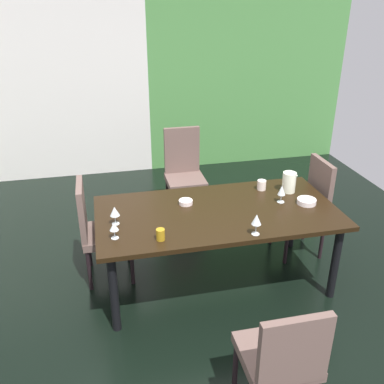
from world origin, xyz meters
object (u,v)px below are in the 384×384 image
at_px(dining_table, 217,218).
at_px(chair_head_near, 283,357).
at_px(wine_glass_rear, 256,220).
at_px(chair_left_far, 98,227).
at_px(cup_near_window, 262,185).
at_px(cup_north, 160,235).
at_px(serving_bowl_left, 307,201).
at_px(wine_glass_right, 115,212).
at_px(wine_glass_west, 114,227).
at_px(serving_bowl_south, 186,202).
at_px(chair_right_far, 307,204).
at_px(wine_glass_east, 282,191).
at_px(chair_head_far, 184,169).
at_px(pitcher_corner, 289,182).

distance_m(dining_table, chair_head_near, 1.44).
bearing_deg(wine_glass_rear, chair_left_far, 147.49).
height_order(chair_head_near, cup_near_window, chair_head_near).
bearing_deg(cup_north, wine_glass_rear, -6.29).
xyz_separation_m(dining_table, serving_bowl_left, (0.81, -0.05, 0.09)).
height_order(cup_north, cup_near_window, cup_near_window).
xyz_separation_m(chair_left_far, cup_near_window, (1.55, -0.00, 0.26)).
bearing_deg(chair_head_near, wine_glass_right, 121.92).
relative_size(wine_glass_west, cup_near_window, 1.42).
bearing_deg(serving_bowl_south, chair_right_far, 6.43).
height_order(wine_glass_right, wine_glass_east, wine_glass_east).
height_order(wine_glass_right, serving_bowl_left, wine_glass_right).
bearing_deg(wine_glass_right, chair_right_far, 10.95).
bearing_deg(wine_glass_right, chair_left_far, 112.89).
relative_size(dining_table, wine_glass_right, 13.39).
height_order(chair_right_far, wine_glass_right, chair_right_far).
bearing_deg(wine_glass_rear, chair_head_far, 95.40).
bearing_deg(chair_right_far, pitcher_corner, 110.29).
distance_m(chair_left_far, chair_head_far, 1.52).
height_order(wine_glass_rear, wine_glass_east, wine_glass_rear).
bearing_deg(serving_bowl_south, chair_head_near, -81.60).
distance_m(wine_glass_east, cup_near_window, 0.30).
xyz_separation_m(chair_left_far, wine_glass_right, (0.16, -0.37, 0.33)).
height_order(wine_glass_rear, serving_bowl_south, wine_glass_rear).
relative_size(chair_head_near, chair_right_far, 0.92).
bearing_deg(wine_glass_right, chair_head_far, 59.55).
bearing_deg(chair_right_far, wine_glass_right, 100.95).
relative_size(wine_glass_right, cup_north, 1.71).
distance_m(chair_left_far, serving_bowl_south, 0.83).
height_order(dining_table, wine_glass_east, wine_glass_east).
bearing_deg(chair_head_near, wine_glass_east, 67.81).
bearing_deg(cup_near_window, chair_right_far, 0.32).
xyz_separation_m(cup_near_window, pitcher_corner, (0.23, -0.10, 0.05)).
xyz_separation_m(chair_right_far, wine_glass_west, (-1.92, -0.59, 0.30)).
bearing_deg(chair_left_far, cup_north, 34.55).
bearing_deg(chair_head_far, wine_glass_right, 59.55).
bearing_deg(pitcher_corner, chair_left_far, 176.77).
bearing_deg(chair_left_far, wine_glass_rear, 57.49).
height_order(chair_left_far, pitcher_corner, chair_left_far).
xyz_separation_m(chair_head_near, cup_north, (-0.55, 1.07, 0.28)).
bearing_deg(dining_table, serving_bowl_left, -3.24).
distance_m(serving_bowl_south, pitcher_corner, 1.00).
height_order(chair_head_far, wine_glass_west, chair_head_far).
bearing_deg(serving_bowl_left, wine_glass_west, -172.73).
relative_size(cup_north, pitcher_corner, 0.47).
relative_size(chair_head_near, wine_glass_east, 5.57).
bearing_deg(chair_head_near, chair_left_far, 120.16).
relative_size(chair_left_far, pitcher_corner, 4.97).
bearing_deg(cup_near_window, serving_bowl_south, -169.63).
relative_size(wine_glass_right, serving_bowl_south, 1.26).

